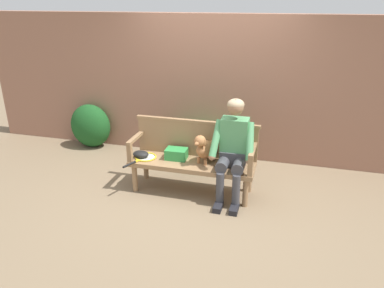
{
  "coord_description": "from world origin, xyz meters",
  "views": [
    {
      "loc": [
        1.16,
        -4.22,
        2.44
      ],
      "look_at": [
        0.0,
        0.0,
        0.69
      ],
      "focal_mm": 34.27,
      "sensor_mm": 36.0,
      "label": 1
    }
  ],
  "objects_px": {
    "person_seated": "(233,147)",
    "tennis_racket": "(144,158)",
    "baseball_glove": "(141,154)",
    "dog_on_bench": "(204,148)",
    "garden_bench": "(192,166)",
    "sports_bag": "(176,154)"
  },
  "relations": [
    {
      "from": "person_seated",
      "to": "tennis_racket",
      "type": "relative_size",
      "value": 2.25
    },
    {
      "from": "baseball_glove",
      "to": "dog_on_bench",
      "type": "bearing_deg",
      "value": 8.27
    },
    {
      "from": "garden_bench",
      "to": "tennis_racket",
      "type": "height_order",
      "value": "tennis_racket"
    },
    {
      "from": "garden_bench",
      "to": "baseball_glove",
      "type": "bearing_deg",
      "value": -176.28
    },
    {
      "from": "dog_on_bench",
      "to": "baseball_glove",
      "type": "relative_size",
      "value": 1.84
    },
    {
      "from": "tennis_racket",
      "to": "sports_bag",
      "type": "distance_m",
      "value": 0.44
    },
    {
      "from": "dog_on_bench",
      "to": "person_seated",
      "type": "bearing_deg",
      "value": -4.15
    },
    {
      "from": "dog_on_bench",
      "to": "sports_bag",
      "type": "distance_m",
      "value": 0.41
    },
    {
      "from": "garden_bench",
      "to": "tennis_racket",
      "type": "relative_size",
      "value": 2.83
    },
    {
      "from": "sports_bag",
      "to": "garden_bench",
      "type": "bearing_deg",
      "value": -9.68
    },
    {
      "from": "dog_on_bench",
      "to": "tennis_racket",
      "type": "bearing_deg",
      "value": -174.5
    },
    {
      "from": "tennis_racket",
      "to": "baseball_glove",
      "type": "distance_m",
      "value": 0.07
    },
    {
      "from": "tennis_racket",
      "to": "baseball_glove",
      "type": "bearing_deg",
      "value": 162.21
    },
    {
      "from": "garden_bench",
      "to": "tennis_racket",
      "type": "bearing_deg",
      "value": -174.38
    },
    {
      "from": "person_seated",
      "to": "sports_bag",
      "type": "xyz_separation_m",
      "value": [
        -0.76,
        0.05,
        -0.2
      ]
    },
    {
      "from": "person_seated",
      "to": "baseball_glove",
      "type": "relative_size",
      "value": 5.93
    },
    {
      "from": "person_seated",
      "to": "tennis_racket",
      "type": "distance_m",
      "value": 1.21
    },
    {
      "from": "baseball_glove",
      "to": "tennis_racket",
      "type": "bearing_deg",
      "value": -13.48
    },
    {
      "from": "dog_on_bench",
      "to": "sports_bag",
      "type": "bearing_deg",
      "value": 176.36
    },
    {
      "from": "garden_bench",
      "to": "tennis_racket",
      "type": "xyz_separation_m",
      "value": [
        -0.65,
        -0.06,
        0.07
      ]
    },
    {
      "from": "person_seated",
      "to": "dog_on_bench",
      "type": "relative_size",
      "value": 3.22
    },
    {
      "from": "baseball_glove",
      "to": "sports_bag",
      "type": "distance_m",
      "value": 0.48
    }
  ]
}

